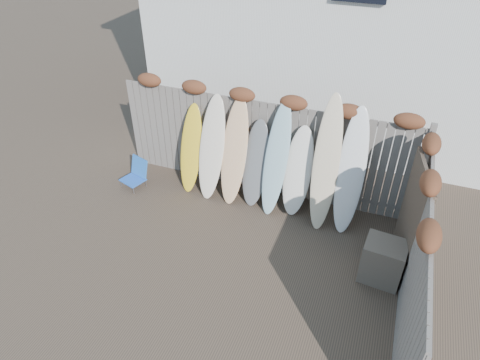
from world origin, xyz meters
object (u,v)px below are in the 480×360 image
(wooden_crate, at_px, (383,261))
(surfboard_0, at_px, (191,149))
(beach_chair, at_px, (136,173))
(lattice_panel, at_px, (411,222))

(wooden_crate, height_order, surfboard_0, surfboard_0)
(beach_chair, height_order, lattice_panel, lattice_panel)
(lattice_panel, distance_m, surfboard_0, 4.40)
(lattice_panel, height_order, surfboard_0, lattice_panel)
(lattice_panel, bearing_deg, beach_chair, 164.54)
(lattice_panel, xyz_separation_m, surfboard_0, (-4.30, 0.91, -0.10))
(beach_chair, distance_m, wooden_crate, 5.24)
(wooden_crate, bearing_deg, beach_chair, 170.55)
(wooden_crate, bearing_deg, surfboard_0, 162.49)
(wooden_crate, height_order, lattice_panel, lattice_panel)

